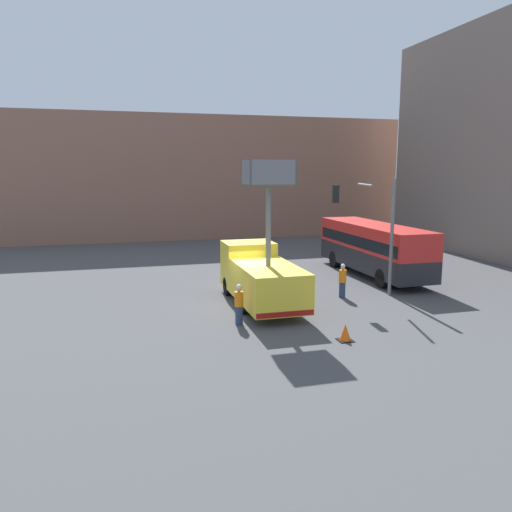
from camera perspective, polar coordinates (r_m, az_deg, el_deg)
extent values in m
plane|color=#4C4C4F|center=(24.17, -1.08, -5.74)|extent=(120.00, 120.00, 0.00)
cube|color=#936651|center=(51.62, -9.16, 8.86)|extent=(44.00, 10.00, 11.56)
cube|color=yellow|center=(26.24, -0.88, -0.92)|extent=(2.57, 2.15, 2.35)
cube|color=yellow|center=(22.93, 1.39, -3.26)|extent=(2.57, 5.01, 1.74)
cube|color=red|center=(20.85, 3.34, -6.64)|extent=(2.52, 0.10, 0.24)
cylinder|color=black|center=(26.21, -3.28, -3.46)|extent=(0.30, 0.94, 0.94)
cylinder|color=black|center=(26.77, 1.49, -3.17)|extent=(0.30, 0.94, 0.94)
cylinder|color=black|center=(22.84, -1.37, -5.44)|extent=(0.30, 0.94, 0.94)
cylinder|color=black|center=(23.47, 4.04, -5.04)|extent=(0.30, 0.94, 0.94)
cylinder|color=slate|center=(22.48, 1.41, 3.38)|extent=(0.24, 0.24, 3.60)
cube|color=brown|center=(22.36, 1.43, 8.10)|extent=(2.10, 1.56, 0.10)
cube|color=slate|center=(22.07, -1.11, 9.57)|extent=(0.08, 1.56, 1.05)
cube|color=slate|center=(22.66, 3.92, 9.55)|extent=(0.08, 1.56, 1.05)
cube|color=slate|center=(23.06, 0.90, 9.58)|extent=(2.10, 0.08, 1.05)
cube|color=slate|center=(21.64, 2.02, 9.56)|extent=(2.10, 0.08, 1.05)
cube|color=#232328|center=(31.75, 13.20, -0.26)|extent=(2.57, 10.24, 1.23)
cube|color=red|center=(31.55, 13.30, 2.19)|extent=(2.57, 10.24, 1.51)
cube|color=black|center=(31.58, 13.28, 1.78)|extent=(2.59, 9.83, 0.66)
cylinder|color=black|center=(34.13, 8.95, -0.35)|extent=(0.30, 1.09, 1.09)
cylinder|color=black|center=(35.12, 12.33, -0.17)|extent=(0.30, 1.09, 1.09)
cylinder|color=black|center=(28.59, 14.20, -2.49)|extent=(0.30, 1.09, 1.09)
cylinder|color=black|center=(29.76, 18.00, -2.19)|extent=(0.30, 1.09, 1.09)
cylinder|color=slate|center=(26.69, 15.26, 2.00)|extent=(0.18, 0.18, 6.03)
cylinder|color=slate|center=(26.11, 12.36, 7.94)|extent=(0.88, 2.91, 0.13)
cube|color=black|center=(25.83, 9.09, 7.02)|extent=(0.39, 0.39, 0.90)
sphere|color=red|center=(25.82, 9.10, 7.58)|extent=(0.20, 0.20, 0.20)
cylinder|color=navy|center=(21.28, -1.95, -6.79)|extent=(0.32, 0.32, 0.80)
cylinder|color=orange|center=(21.09, -1.96, -4.93)|extent=(0.38, 0.38, 0.63)
sphere|color=tan|center=(20.98, -1.97, -3.82)|extent=(0.22, 0.22, 0.22)
sphere|color=white|center=(20.96, -1.97, -3.56)|extent=(0.23, 0.23, 0.23)
cylinder|color=navy|center=(26.07, 9.83, -3.82)|extent=(0.32, 0.32, 0.81)
cylinder|color=orange|center=(25.91, 9.87, -2.27)|extent=(0.38, 0.38, 0.64)
sphere|color=tan|center=(25.83, 9.90, -1.34)|extent=(0.22, 0.22, 0.22)
sphere|color=white|center=(25.81, 9.91, -1.13)|extent=(0.23, 0.23, 0.23)
cube|color=black|center=(19.72, 10.14, -9.46)|extent=(0.58, 0.58, 0.03)
cone|color=#F25B0F|center=(19.62, 10.17, -8.60)|extent=(0.46, 0.46, 0.66)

